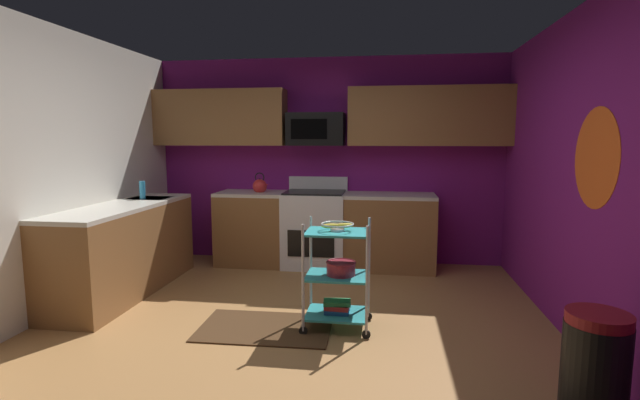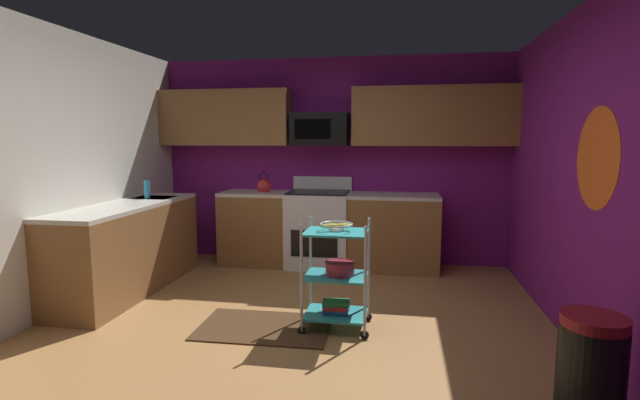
{
  "view_description": "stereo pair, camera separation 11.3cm",
  "coord_description": "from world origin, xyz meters",
  "px_view_note": "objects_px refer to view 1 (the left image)",
  "views": [
    {
      "loc": [
        0.76,
        -3.57,
        1.58
      ],
      "look_at": [
        0.18,
        0.46,
        1.05
      ],
      "focal_mm": 26.28,
      "sensor_mm": 36.0,
      "label": 1
    },
    {
      "loc": [
        0.87,
        -3.56,
        1.58
      ],
      "look_at": [
        0.18,
        0.46,
        1.05
      ],
      "focal_mm": 26.28,
      "sensor_mm": 36.0,
      "label": 2
    }
  ],
  "objects_px": {
    "fruit_bowl": "(337,225)",
    "book_stack": "(337,307)",
    "dish_soap_bottle": "(142,190)",
    "oven_range": "(315,228)",
    "rolling_cart": "(337,275)",
    "kettle": "(260,186)",
    "trash_can": "(595,372)",
    "mixing_bowl_large": "(341,268)",
    "microwave": "(316,129)"
  },
  "relations": [
    {
      "from": "book_stack",
      "to": "kettle",
      "type": "distance_m",
      "value": 2.39
    },
    {
      "from": "fruit_bowl",
      "to": "book_stack",
      "type": "bearing_deg",
      "value": 0.0
    },
    {
      "from": "rolling_cart",
      "to": "book_stack",
      "type": "bearing_deg",
      "value": -135.0
    },
    {
      "from": "microwave",
      "to": "fruit_bowl",
      "type": "bearing_deg",
      "value": -76.52
    },
    {
      "from": "kettle",
      "to": "dish_soap_bottle",
      "type": "height_order",
      "value": "kettle"
    },
    {
      "from": "mixing_bowl_large",
      "to": "book_stack",
      "type": "height_order",
      "value": "mixing_bowl_large"
    },
    {
      "from": "microwave",
      "to": "kettle",
      "type": "distance_m",
      "value": 1.0
    },
    {
      "from": "fruit_bowl",
      "to": "kettle",
      "type": "xyz_separation_m",
      "value": [
        -1.18,
        1.91,
        0.12
      ]
    },
    {
      "from": "fruit_bowl",
      "to": "mixing_bowl_large",
      "type": "bearing_deg",
      "value": 0.0
    },
    {
      "from": "kettle",
      "to": "rolling_cart",
      "type": "bearing_deg",
      "value": -58.22
    },
    {
      "from": "oven_range",
      "to": "mixing_bowl_large",
      "type": "bearing_deg",
      "value": -74.96
    },
    {
      "from": "oven_range",
      "to": "microwave",
      "type": "height_order",
      "value": "microwave"
    },
    {
      "from": "dish_soap_bottle",
      "to": "trash_can",
      "type": "relative_size",
      "value": 0.3
    },
    {
      "from": "rolling_cart",
      "to": "fruit_bowl",
      "type": "xyz_separation_m",
      "value": [
        -0.0,
        -0.0,
        0.42
      ]
    },
    {
      "from": "oven_range",
      "to": "mixing_bowl_large",
      "type": "distance_m",
      "value": 1.98
    },
    {
      "from": "rolling_cart",
      "to": "kettle",
      "type": "distance_m",
      "value": 2.31
    },
    {
      "from": "oven_range",
      "to": "kettle",
      "type": "bearing_deg",
      "value": -179.68
    },
    {
      "from": "dish_soap_bottle",
      "to": "kettle",
      "type": "bearing_deg",
      "value": 38.11
    },
    {
      "from": "oven_range",
      "to": "mixing_bowl_large",
      "type": "relative_size",
      "value": 4.37
    },
    {
      "from": "dish_soap_bottle",
      "to": "oven_range",
      "type": "bearing_deg",
      "value": 25.72
    },
    {
      "from": "microwave",
      "to": "fruit_bowl",
      "type": "relative_size",
      "value": 2.57
    },
    {
      "from": "trash_can",
      "to": "book_stack",
      "type": "bearing_deg",
      "value": 142.42
    },
    {
      "from": "mixing_bowl_large",
      "to": "dish_soap_bottle",
      "type": "height_order",
      "value": "dish_soap_bottle"
    },
    {
      "from": "fruit_bowl",
      "to": "dish_soap_bottle",
      "type": "bearing_deg",
      "value": 155.4
    },
    {
      "from": "oven_range",
      "to": "trash_can",
      "type": "height_order",
      "value": "oven_range"
    },
    {
      "from": "dish_soap_bottle",
      "to": "trash_can",
      "type": "distance_m",
      "value": 4.47
    },
    {
      "from": "dish_soap_bottle",
      "to": "trash_can",
      "type": "bearing_deg",
      "value": -30.25
    },
    {
      "from": "book_stack",
      "to": "rolling_cart",
      "type": "bearing_deg",
      "value": 45.0
    },
    {
      "from": "oven_range",
      "to": "fruit_bowl",
      "type": "relative_size",
      "value": 4.04
    },
    {
      "from": "oven_range",
      "to": "kettle",
      "type": "relative_size",
      "value": 4.17
    },
    {
      "from": "mixing_bowl_large",
      "to": "book_stack",
      "type": "bearing_deg",
      "value": -180.0
    },
    {
      "from": "microwave",
      "to": "trash_can",
      "type": "xyz_separation_m",
      "value": [
        2.02,
        -3.2,
        -1.37
      ]
    },
    {
      "from": "fruit_bowl",
      "to": "kettle",
      "type": "bearing_deg",
      "value": 121.78
    },
    {
      "from": "oven_range",
      "to": "rolling_cart",
      "type": "relative_size",
      "value": 1.2
    },
    {
      "from": "microwave",
      "to": "rolling_cart",
      "type": "bearing_deg",
      "value": -76.52
    },
    {
      "from": "oven_range",
      "to": "book_stack",
      "type": "bearing_deg",
      "value": -75.83
    },
    {
      "from": "microwave",
      "to": "kettle",
      "type": "xyz_separation_m",
      "value": [
        -0.7,
        -0.11,
        -0.7
      ]
    },
    {
      "from": "kettle",
      "to": "microwave",
      "type": "bearing_deg",
      "value": 8.82
    },
    {
      "from": "oven_range",
      "to": "microwave",
      "type": "distance_m",
      "value": 1.23
    },
    {
      "from": "mixing_bowl_large",
      "to": "dish_soap_bottle",
      "type": "bearing_deg",
      "value": 155.69
    },
    {
      "from": "rolling_cart",
      "to": "book_stack",
      "type": "xyz_separation_m",
      "value": [
        -0.0,
        -0.0,
        -0.27
      ]
    },
    {
      "from": "microwave",
      "to": "book_stack",
      "type": "height_order",
      "value": "microwave"
    },
    {
      "from": "book_stack",
      "to": "trash_can",
      "type": "bearing_deg",
      "value": -37.58
    },
    {
      "from": "rolling_cart",
      "to": "kettle",
      "type": "bearing_deg",
      "value": 121.78
    },
    {
      "from": "book_stack",
      "to": "kettle",
      "type": "bearing_deg",
      "value": 121.78
    },
    {
      "from": "fruit_bowl",
      "to": "trash_can",
      "type": "height_order",
      "value": "fruit_bowl"
    },
    {
      "from": "microwave",
      "to": "book_stack",
      "type": "distance_m",
      "value": 2.57
    },
    {
      "from": "book_stack",
      "to": "dish_soap_bottle",
      "type": "relative_size",
      "value": 1.2
    },
    {
      "from": "microwave",
      "to": "dish_soap_bottle",
      "type": "relative_size",
      "value": 3.5
    },
    {
      "from": "kettle",
      "to": "oven_range",
      "type": "bearing_deg",
      "value": 0.32
    }
  ]
}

